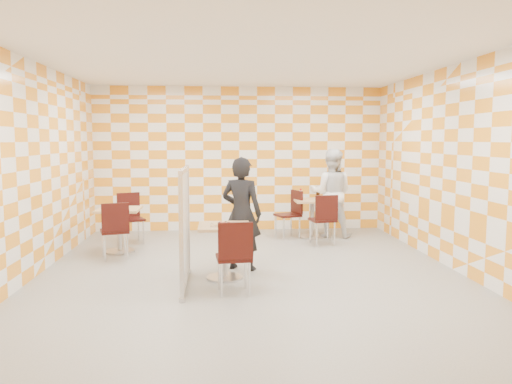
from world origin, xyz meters
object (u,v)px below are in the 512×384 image
at_px(chair_empty_far, 130,214).
at_px(soda_bottle, 318,194).
at_px(chair_main_front, 235,252).
at_px(chair_second_side, 292,210).
at_px(main_table, 224,242).
at_px(partition, 185,227).
at_px(chair_second_front, 324,216).
at_px(second_table, 312,212).
at_px(man_white, 331,193).
at_px(man_dark, 242,214).
at_px(empty_table, 119,223).
at_px(chair_empty_near, 115,226).
at_px(sport_bottle, 301,194).

distance_m(chair_empty_far, soda_bottle, 3.59).
distance_m(chair_main_front, chair_second_side, 3.75).
distance_m(main_table, chair_main_front, 0.77).
bearing_deg(partition, chair_second_front, 45.25).
bearing_deg(second_table, partition, -126.05).
distance_m(chair_main_front, partition, 0.80).
bearing_deg(main_table, man_white, 53.22).
distance_m(chair_empty_far, partition, 3.11).
xyz_separation_m(man_dark, soda_bottle, (1.60, 2.33, 0.02)).
xyz_separation_m(chair_second_front, chair_empty_far, (-3.53, 0.51, 0.00)).
xyz_separation_m(chair_empty_far, man_white, (3.84, 0.31, 0.32)).
bearing_deg(empty_table, chair_empty_near, -85.48).
relative_size(man_dark, soda_bottle, 7.21).
relative_size(second_table, chair_second_side, 0.81).
height_order(chair_second_front, chair_second_side, same).
relative_size(chair_second_side, man_white, 0.54).
xyz_separation_m(second_table, empty_table, (-3.50, -1.02, 0.00)).
distance_m(chair_main_front, chair_empty_far, 3.77).
relative_size(chair_main_front, partition, 0.60).
xyz_separation_m(chair_empty_far, partition, (1.19, -2.87, 0.25)).
relative_size(empty_table, man_white, 0.43).
height_order(empty_table, chair_empty_near, chair_empty_near).
height_order(chair_main_front, sport_bottle, sport_bottle).
height_order(partition, man_white, man_white).
xyz_separation_m(chair_empty_near, partition, (1.20, -1.52, 0.25)).
xyz_separation_m(chair_second_front, man_dark, (-1.57, -1.55, 0.28)).
height_order(man_white, sport_bottle, man_white).
relative_size(second_table, chair_empty_far, 0.81).
relative_size(main_table, man_white, 0.43).
distance_m(chair_empty_far, man_white, 3.86).
xyz_separation_m(partition, sport_bottle, (2.05, 3.26, 0.05)).
height_order(chair_empty_near, partition, partition).
bearing_deg(soda_bottle, empty_table, -163.75).
distance_m(main_table, chair_second_side, 3.09).
height_order(chair_second_front, man_white, man_white).
relative_size(chair_second_front, partition, 0.60).
bearing_deg(soda_bottle, man_white, 6.69).
bearing_deg(chair_empty_far, partition, -67.40).
xyz_separation_m(main_table, second_table, (1.75, 2.78, 0.00)).
distance_m(chair_second_front, partition, 3.33).
bearing_deg(partition, chair_second_side, 59.08).
relative_size(main_table, chair_second_front, 0.81).
xyz_separation_m(chair_second_side, sport_bottle, (0.19, 0.15, 0.29)).
relative_size(chair_second_front, soda_bottle, 4.02).
bearing_deg(main_table, soda_bottle, 56.57).
xyz_separation_m(main_table, chair_second_front, (1.83, 2.04, 0.04)).
relative_size(chair_second_front, sport_bottle, 4.62).
relative_size(man_white, soda_bottle, 7.50).
bearing_deg(main_table, second_table, 57.88).
distance_m(man_white, sport_bottle, 0.60).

